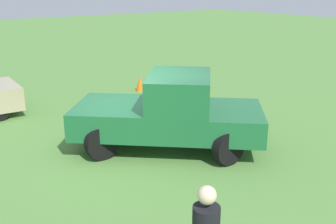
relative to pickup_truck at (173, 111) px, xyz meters
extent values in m
plane|color=#54843D|center=(-0.73, 0.59, -0.94)|extent=(80.00, 80.00, 0.00)
cylinder|color=black|center=(-1.69, 0.41, -0.54)|extent=(0.79, 0.22, 0.79)
cylinder|color=black|center=(-0.57, 1.64, -0.54)|extent=(0.79, 0.22, 0.79)
cylinder|color=black|center=(0.41, -1.49, -0.54)|extent=(0.79, 0.22, 0.79)
cylinder|color=black|center=(1.52, -0.26, -0.54)|extent=(0.79, 0.22, 0.79)
cube|color=#1E6638|center=(-1.07, 0.96, -0.20)|extent=(2.63, 2.64, 0.64)
cube|color=#1E6638|center=(0.11, -0.10, 0.18)|extent=(2.36, 2.40, 1.40)
cube|color=slate|center=(0.11, -0.10, 0.62)|extent=(2.10, 2.14, 0.48)
cube|color=#1E6638|center=(0.77, -0.69, -0.22)|extent=(2.89, 2.88, 0.60)
cube|color=silver|center=(-1.68, 1.52, -0.46)|extent=(1.35, 1.48, 0.16)
sphere|color=beige|center=(-2.76, -4.29, 0.62)|extent=(0.22, 0.22, 0.22)
cone|color=orange|center=(2.27, 5.02, -0.66)|extent=(0.32, 0.32, 0.55)
camera|label=1|loc=(-5.46, -7.22, 2.86)|focal=42.83mm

